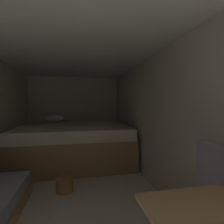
{
  "coord_description": "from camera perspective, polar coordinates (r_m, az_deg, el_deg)",
  "views": [
    {
      "loc": [
        0.06,
        -0.36,
        1.27
      ],
      "look_at": [
        0.67,
        2.58,
        1.14
      ],
      "focal_mm": 27.25,
      "sensor_mm": 36.0,
      "label": 1
    }
  ],
  "objects": [
    {
      "name": "wall_back",
      "position": [
        4.93,
        -12.35,
        -0.41
      ],
      "size": [
        2.55,
        0.05,
        2.05
      ],
      "primitive_type": "cube",
      "color": "beige",
      "rests_on": "ground"
    },
    {
      "name": "bed",
      "position": [
        3.99,
        -12.49,
        -10.04
      ],
      "size": [
        2.33,
        1.92,
        1.0
      ],
      "color": "#9E7247",
      "rests_on": "ground"
    },
    {
      "name": "wall_right",
      "position": [
        2.63,
        15.25,
        -3.0
      ],
      "size": [
        0.05,
        5.13,
        2.05
      ],
      "primitive_type": "cube",
      "color": "beige",
      "rests_on": "ground"
    },
    {
      "name": "ground_plane",
      "position": [
        2.66,
        -12.79,
        -26.09
      ],
      "size": [
        7.13,
        7.13,
        0.0
      ],
      "primitive_type": "plane",
      "color": "beige"
    },
    {
      "name": "ceiling_slab",
      "position": [
        2.47,
        -13.31,
        21.31
      ],
      "size": [
        2.55,
        5.13,
        0.05
      ],
      "primitive_type": "cube",
      "color": "white",
      "rests_on": "wall_left"
    },
    {
      "name": "wicker_basket",
      "position": [
        2.8,
        -15.59,
        -22.42
      ],
      "size": [
        0.25,
        0.25,
        0.19
      ],
      "color": "olive",
      "rests_on": "ground"
    }
  ]
}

